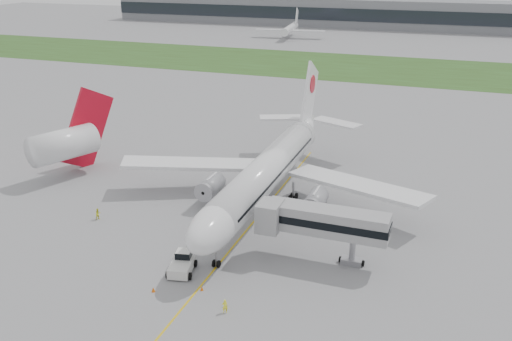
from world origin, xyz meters
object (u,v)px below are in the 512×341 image
(ground_crew_near, at_px, (225,306))
(neighbor_aircraft, at_px, (67,142))
(pushback_tug, at_px, (182,263))
(airliner, at_px, (269,169))
(jet_bridge, at_px, (319,221))

(ground_crew_near, height_order, neighbor_aircraft, neighbor_aircraft)
(pushback_tug, height_order, neighbor_aircraft, neighbor_aircraft)
(pushback_tug, distance_m, neighbor_aircraft, 39.04)
(airliner, distance_m, jet_bridge, 18.08)
(airliner, xyz_separation_m, ground_crew_near, (4.60, -28.18, -4.86))
(pushback_tug, bearing_deg, neighbor_aircraft, 133.44)
(jet_bridge, relative_size, ground_crew_near, 9.83)
(airliner, bearing_deg, neighbor_aircraft, -179.45)
(airliner, relative_size, neighbor_aircraft, 2.94)
(jet_bridge, bearing_deg, neighbor_aircraft, 164.08)
(jet_bridge, relative_size, neighbor_aircraft, 0.86)
(pushback_tug, distance_m, ground_crew_near, 10.11)
(airliner, height_order, ground_crew_near, airliner)
(airliner, distance_m, neighbor_aircraft, 35.52)
(jet_bridge, bearing_deg, airliner, 128.54)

